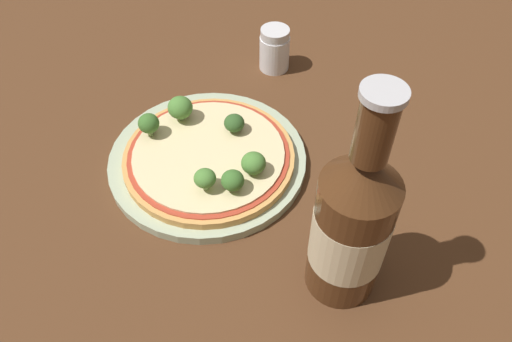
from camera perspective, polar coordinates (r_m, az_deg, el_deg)
ground_plane at (r=0.63m, az=-5.78°, el=2.27°), size 3.00×3.00×0.00m
plate at (r=0.61m, az=-5.53°, el=1.31°), size 0.24×0.24×0.01m
pizza at (r=0.60m, az=-5.40°, el=1.71°), size 0.21×0.21×0.01m
broccoli_floret_0 at (r=0.55m, az=-5.86°, el=-0.85°), size 0.02×0.02×0.03m
broccoli_floret_1 at (r=0.61m, az=-2.50°, el=5.49°), size 0.03×0.03×0.02m
broccoli_floret_2 at (r=0.63m, az=-8.65°, el=7.17°), size 0.03×0.03×0.03m
broccoli_floret_3 at (r=0.56m, az=-0.29°, el=0.90°), size 0.03×0.03×0.03m
broccoli_floret_4 at (r=0.62m, az=-12.16°, el=5.32°), size 0.03×0.03×0.03m
broccoli_floret_5 at (r=0.54m, az=-2.69°, el=-1.09°), size 0.03×0.03×0.03m
beer_bottle at (r=0.45m, az=10.88°, el=-6.11°), size 0.07×0.07×0.24m
pepper_shaker at (r=0.74m, az=2.13°, el=13.73°), size 0.04×0.04×0.06m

